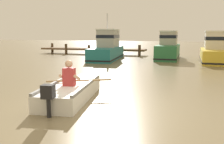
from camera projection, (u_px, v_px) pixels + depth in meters
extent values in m
plane|color=#7A6B4C|center=(103.00, 109.00, 6.27)|extent=(120.00, 120.00, 0.00)
cube|color=brown|center=(92.00, 49.00, 23.26)|extent=(10.36, 1.50, 0.16)
cylinder|color=#4D3924|center=(52.00, 48.00, 25.39)|extent=(0.24, 0.24, 0.97)
cylinder|color=#4D3924|center=(66.00, 49.00, 23.34)|extent=(0.24, 0.24, 0.99)
cylinder|color=#4D3924|center=(89.00, 50.00, 22.61)|extent=(0.24, 0.24, 0.91)
cylinder|color=#4D3924|center=(113.00, 49.00, 21.86)|extent=(0.24, 0.24, 1.09)
cylinder|color=#4D3924|center=(139.00, 51.00, 21.13)|extent=(0.24, 0.24, 0.98)
cube|color=white|center=(71.00, 92.00, 7.25)|extent=(1.59, 3.24, 0.44)
cube|color=white|center=(86.00, 81.00, 8.94)|extent=(0.66, 0.49, 0.42)
cube|color=gray|center=(55.00, 83.00, 7.29)|extent=(0.57, 3.01, 0.08)
cube|color=gray|center=(88.00, 84.00, 7.14)|extent=(0.57, 3.01, 0.08)
cube|color=white|center=(70.00, 87.00, 7.13)|extent=(1.04, 0.44, 0.06)
cylinder|color=black|center=(49.00, 106.00, 5.64)|extent=(0.11, 0.11, 0.54)
cube|color=black|center=(48.00, 92.00, 5.58)|extent=(0.32, 0.28, 0.32)
cube|color=#B23333|center=(69.00, 77.00, 7.03)|extent=(0.37, 0.27, 0.52)
sphere|color=tan|center=(69.00, 64.00, 6.97)|extent=(0.22, 0.22, 0.22)
cylinder|color=tan|center=(63.00, 77.00, 7.12)|extent=(0.16, 0.43, 0.23)
cylinder|color=tan|center=(77.00, 77.00, 7.05)|extent=(0.16, 0.43, 0.23)
cylinder|color=tan|center=(79.00, 81.00, 7.53)|extent=(1.80, 0.97, 0.06)
cube|color=#1E727A|center=(107.00, 53.00, 18.59)|extent=(2.34, 5.85, 0.93)
cube|color=black|center=(107.00, 57.00, 18.63)|extent=(2.39, 5.90, 0.10)
cube|color=#B2ADA3|center=(108.00, 39.00, 18.91)|extent=(1.59, 2.53, 1.30)
cube|color=black|center=(108.00, 36.00, 18.89)|extent=(1.62, 2.56, 0.24)
cube|color=white|center=(108.00, 30.00, 18.80)|extent=(1.67, 2.66, 0.08)
cylinder|color=silver|center=(107.00, 30.00, 18.46)|extent=(0.10, 0.10, 2.52)
cube|color=#287042|center=(168.00, 52.00, 18.76)|extent=(1.58, 4.58, 1.09)
cube|color=black|center=(168.00, 57.00, 18.82)|extent=(1.62, 4.62, 0.10)
cube|color=#B2ADA3|center=(169.00, 38.00, 18.99)|extent=(1.23, 1.93, 1.01)
cube|color=black|center=(169.00, 37.00, 18.97)|extent=(1.26, 1.96, 0.24)
cube|color=white|center=(169.00, 31.00, 18.90)|extent=(1.29, 2.02, 0.08)
cube|color=gold|center=(217.00, 56.00, 16.55)|extent=(2.06, 4.67, 0.90)
cube|color=black|center=(217.00, 60.00, 16.59)|extent=(2.10, 4.71, 0.10)
cube|color=silver|center=(217.00, 40.00, 16.78)|extent=(1.60, 1.96, 1.17)
cube|color=black|center=(218.00, 38.00, 16.76)|extent=(1.63, 1.99, 0.24)
cube|color=white|center=(218.00, 31.00, 16.69)|extent=(1.68, 2.06, 0.08)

